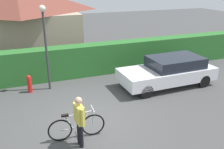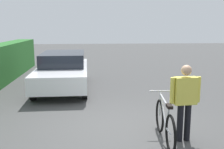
{
  "view_description": "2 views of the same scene",
  "coord_description": "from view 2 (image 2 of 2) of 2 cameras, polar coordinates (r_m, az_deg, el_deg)",
  "views": [
    {
      "loc": [
        -2.15,
        -7.5,
        4.71
      ],
      "look_at": [
        1.1,
        0.93,
        1.25
      ],
      "focal_mm": 39.39,
      "sensor_mm": 36.0,
      "label": 1
    },
    {
      "loc": [
        -5.93,
        0.6,
        2.41
      ],
      "look_at": [
        2.47,
        -0.08,
        0.85
      ],
      "focal_mm": 42.27,
      "sensor_mm": 36.0,
      "label": 2
    }
  ],
  "objects": [
    {
      "name": "bicycle",
      "position": [
        5.72,
        11.32,
        -10.17
      ],
      "size": [
        1.81,
        0.5,
        0.98
      ],
      "color": "black",
      "rests_on": "ground"
    },
    {
      "name": "ground_plane",
      "position": [
        6.43,
        1.08,
        -11.51
      ],
      "size": [
        60.0,
        60.0,
        0.0
      ],
      "primitive_type": "plane",
      "color": "#444444"
    },
    {
      "name": "person_rider",
      "position": [
        5.68,
        15.51,
        -4.78
      ],
      "size": [
        0.24,
        0.66,
        1.63
      ],
      "color": "black",
      "rests_on": "ground"
    },
    {
      "name": "parked_car_near",
      "position": [
        10.42,
        -10.54,
        1.03
      ],
      "size": [
        4.55,
        1.91,
        1.37
      ],
      "color": "silver",
      "rests_on": "ground"
    }
  ]
}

